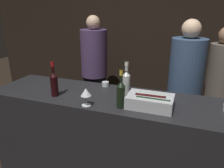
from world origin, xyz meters
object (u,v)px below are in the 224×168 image
(wine_glass, at_px, (86,93))
(person_in_hoodie, at_px, (185,86))
(red_wine_bottle_tall, at_px, (54,83))
(person_grey_polo, at_px, (219,84))
(candle_votive, at_px, (105,84))
(champagne_bottle, at_px, (121,93))
(ice_bin_with_bottles, at_px, (151,101))
(person_blond_tee, at_px, (94,66))
(white_wine_bottle, at_px, (126,82))

(wine_glass, distance_m, person_in_hoodie, 1.31)
(red_wine_bottle_tall, bearing_deg, person_grey_polo, 39.24)
(candle_votive, xyz_separation_m, person_in_hoodie, (0.82, 0.51, -0.09))
(wine_glass, xyz_separation_m, champagne_bottle, (0.30, 0.07, 0.01))
(ice_bin_with_bottles, bearing_deg, red_wine_bottle_tall, -176.13)
(person_in_hoodie, relative_size, person_blond_tee, 1.00)
(ice_bin_with_bottles, distance_m, wine_glass, 0.56)
(champagne_bottle, bearing_deg, white_wine_bottle, 97.38)
(candle_votive, height_order, person_grey_polo, person_grey_polo)
(ice_bin_with_bottles, height_order, candle_votive, ice_bin_with_bottles)
(red_wine_bottle_tall, bearing_deg, candle_votive, 49.76)
(person_blond_tee, height_order, person_grey_polo, person_blond_tee)
(person_grey_polo, bearing_deg, person_blond_tee, 33.02)
(person_grey_polo, bearing_deg, red_wine_bottle_tall, 75.80)
(champagne_bottle, distance_m, person_grey_polo, 1.63)
(white_wine_bottle, relative_size, person_in_hoodie, 0.20)
(champagne_bottle, relative_size, person_blond_tee, 0.19)
(white_wine_bottle, height_order, person_in_hoodie, person_in_hoodie)
(champagne_bottle, bearing_deg, candle_votive, 125.51)
(candle_votive, relative_size, person_grey_polo, 0.05)
(ice_bin_with_bottles, relative_size, person_grey_polo, 0.24)
(white_wine_bottle, bearing_deg, person_blond_tee, 126.90)
(champagne_bottle, xyz_separation_m, red_wine_bottle_tall, (-0.68, 0.03, 0.00))
(person_blond_tee, xyz_separation_m, person_grey_polo, (1.82, -0.11, -0.05))
(person_blond_tee, distance_m, person_grey_polo, 1.82)
(champagne_bottle, relative_size, white_wine_bottle, 0.99)
(wine_glass, xyz_separation_m, candle_votive, (-0.03, 0.52, -0.10))
(white_wine_bottle, bearing_deg, red_wine_bottle_tall, -158.48)
(white_wine_bottle, distance_m, person_blond_tee, 1.46)
(white_wine_bottle, height_order, red_wine_bottle_tall, red_wine_bottle_tall)
(person_in_hoodie, distance_m, person_grey_polo, 0.56)
(champagne_bottle, bearing_deg, red_wine_bottle_tall, 177.76)
(ice_bin_with_bottles, xyz_separation_m, red_wine_bottle_tall, (-0.92, -0.06, 0.08))
(person_grey_polo, bearing_deg, candle_votive, 71.93)
(ice_bin_with_bottles, height_order, champagne_bottle, champagne_bottle)
(candle_votive, bearing_deg, person_grey_polo, 35.37)
(candle_votive, bearing_deg, person_in_hoodie, 31.75)
(champagne_bottle, distance_m, red_wine_bottle_tall, 0.68)
(red_wine_bottle_tall, xyz_separation_m, person_in_hoodie, (1.18, 0.93, -0.20))
(candle_votive, relative_size, red_wine_bottle_tall, 0.22)
(champagne_bottle, xyz_separation_m, person_blond_tee, (-0.91, 1.44, -0.20))
(champagne_bottle, height_order, person_blond_tee, person_blond_tee)
(person_blond_tee, relative_size, person_grey_polo, 1.06)
(wine_glass, bearing_deg, person_blond_tee, 112.00)
(candle_votive, xyz_separation_m, red_wine_bottle_tall, (-0.36, -0.43, 0.11))
(candle_votive, distance_m, champagne_bottle, 0.57)
(champagne_bottle, bearing_deg, person_grey_polo, 55.58)
(white_wine_bottle, bearing_deg, person_grey_polo, 47.86)
(candle_votive, bearing_deg, white_wine_bottle, -30.82)
(white_wine_bottle, distance_m, red_wine_bottle_tall, 0.70)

